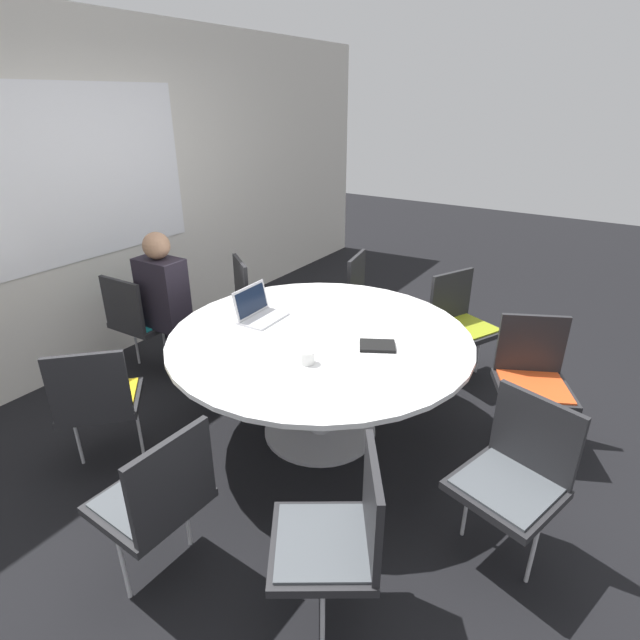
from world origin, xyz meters
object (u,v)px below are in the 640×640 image
(chair_6, at_px, (461,318))
(chair_8, at_px, (257,297))
(person_0, at_px, (165,296))
(spiral_notebook, at_px, (377,346))
(laptop, at_px, (258,311))
(chair_0, at_px, (139,317))
(chair_5, at_px, (533,374))
(coffee_cup, at_px, (307,357))
(chair_2, at_px, (157,495))
(chair_1, at_px, (97,397))
(chair_7, at_px, (370,295))
(chair_4, at_px, (516,471))
(chair_3, at_px, (339,532))

(chair_6, distance_m, chair_8, 1.72)
(person_0, bearing_deg, spiral_notebook, 0.49)
(chair_8, bearing_deg, laptop, -13.39)
(chair_0, distance_m, person_0, 0.32)
(chair_5, relative_size, coffee_cup, 9.49)
(chair_5, bearing_deg, chair_2, 33.81)
(chair_1, height_order, chair_6, same)
(chair_1, distance_m, chair_6, 2.64)
(chair_1, height_order, chair_2, same)
(chair_0, bearing_deg, spiral_notebook, 2.77)
(chair_7, bearing_deg, spiral_notebook, 18.11)
(chair_1, relative_size, chair_6, 1.00)
(chair_1, bearing_deg, person_0, 71.96)
(chair_2, relative_size, spiral_notebook, 3.32)
(coffee_cup, bearing_deg, chair_8, 49.78)
(coffee_cup, bearing_deg, chair_5, -46.18)
(chair_0, height_order, chair_2, same)
(chair_6, bearing_deg, person_0, -31.13)
(chair_0, bearing_deg, chair_1, -51.59)
(chair_1, bearing_deg, chair_4, -28.40)
(chair_6, bearing_deg, coffee_cup, 12.01)
(chair_3, relative_size, spiral_notebook, 3.32)
(chair_5, height_order, spiral_notebook, chair_5)
(chair_5, relative_size, person_0, 0.71)
(chair_8, bearing_deg, chair_7, 71.25)
(chair_0, xyz_separation_m, chair_4, (-0.21, -2.94, 0.00))
(chair_0, relative_size, chair_3, 1.00)
(chair_6, distance_m, person_0, 2.30)
(chair_4, xyz_separation_m, person_0, (0.30, 2.70, 0.20))
(chair_5, bearing_deg, chair_4, 71.35)
(person_0, bearing_deg, chair_6, 31.81)
(chair_1, height_order, chair_8, same)
(chair_0, relative_size, person_0, 0.71)
(chair_3, relative_size, chair_6, 1.00)
(chair_0, height_order, coffee_cup, chair_0)
(chair_0, distance_m, coffee_cup, 1.81)
(laptop, bearing_deg, chair_6, -40.24)
(chair_3, bearing_deg, person_0, 30.93)
(chair_5, distance_m, chair_7, 1.63)
(chair_2, bearing_deg, chair_3, -69.39)
(chair_2, relative_size, laptop, 2.60)
(chair_2, height_order, chair_6, same)
(chair_8, height_order, laptop, laptop)
(chair_1, distance_m, chair_7, 2.37)
(laptop, bearing_deg, chair_8, 39.37)
(laptop, bearing_deg, chair_4, -101.59)
(person_0, bearing_deg, laptop, -0.93)
(chair_1, relative_size, chair_4, 1.00)
(chair_5, bearing_deg, chair_8, -27.94)
(chair_2, height_order, laptop, laptop)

